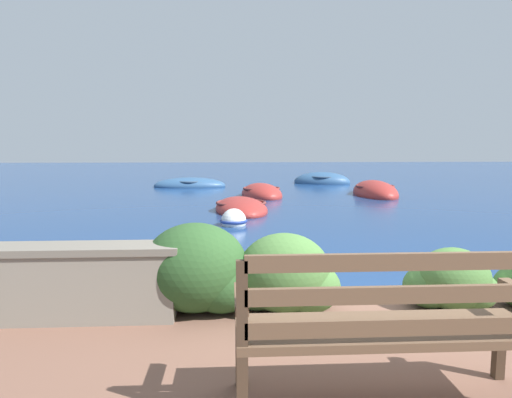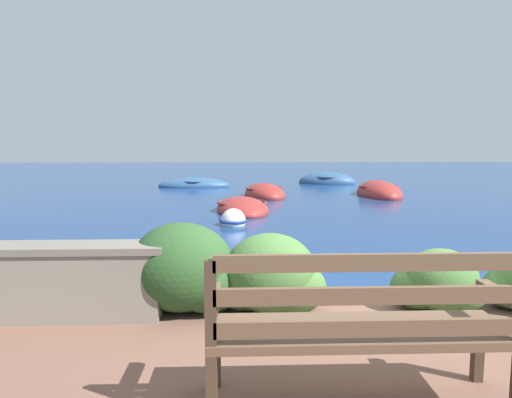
% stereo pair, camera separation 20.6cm
% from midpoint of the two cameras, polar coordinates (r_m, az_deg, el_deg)
% --- Properties ---
extents(ground_plane, '(80.00, 80.00, 0.00)m').
position_cam_midpoint_polar(ground_plane, '(4.76, 12.49, -14.27)').
color(ground_plane, navy).
extents(park_bench, '(1.71, 0.48, 0.93)m').
position_cam_midpoint_polar(park_bench, '(2.71, 15.16, -14.92)').
color(park_bench, '#433123').
rests_on(park_bench, patio_terrace).
extents(stone_wall, '(1.80, 0.39, 0.64)m').
position_cam_midpoint_polar(stone_wall, '(4.24, -22.06, -9.47)').
color(stone_wall, gray).
rests_on(stone_wall, patio_terrace).
extents(hedge_clump_far_left, '(0.71, 0.51, 0.48)m').
position_cam_midpoint_polar(hedge_clump_far_left, '(4.50, -24.32, -10.20)').
color(hedge_clump_far_left, '#2D5628').
rests_on(hedge_clump_far_left, patio_terrace).
extents(hedge_clump_left, '(1.16, 0.84, 0.79)m').
position_cam_midpoint_polar(hedge_clump_left, '(4.16, -8.08, -9.07)').
color(hedge_clump_left, '#284C23').
rests_on(hedge_clump_left, patio_terrace).
extents(hedge_clump_centre, '(1.03, 0.74, 0.70)m').
position_cam_midpoint_polar(hedge_clump_centre, '(4.11, 3.02, -9.79)').
color(hedge_clump_centre, '#426B33').
rests_on(hedge_clump_centre, patio_terrace).
extents(hedge_clump_right, '(0.82, 0.59, 0.56)m').
position_cam_midpoint_polar(hedge_clump_right, '(4.49, 23.13, -9.70)').
color(hedge_clump_right, '#426B33').
rests_on(hedge_clump_right, patio_terrace).
extents(rowboat_nearest, '(1.62, 2.66, 0.62)m').
position_cam_midpoint_polar(rowboat_nearest, '(11.70, -1.21, -1.25)').
color(rowboat_nearest, '#9E2D28').
rests_on(rowboat_nearest, ground_plane).
extents(rowboat_mid, '(1.69, 2.54, 0.76)m').
position_cam_midpoint_polar(rowboat_mid, '(15.03, 1.47, 0.58)').
color(rowboat_mid, '#9E2D28').
rests_on(rowboat_mid, ground_plane).
extents(rowboat_far, '(1.36, 3.03, 0.87)m').
position_cam_midpoint_polar(rowboat_far, '(15.92, 15.45, 0.70)').
color(rowboat_far, '#9E2D28').
rests_on(rowboat_far, ground_plane).
extents(rowboat_outer, '(2.89, 1.15, 0.68)m').
position_cam_midpoint_polar(rowboat_outer, '(18.56, -7.42, 1.68)').
color(rowboat_outer, '#2D517A').
rests_on(rowboat_outer, ground_plane).
extents(rowboat_distant, '(2.67, 1.80, 0.88)m').
position_cam_midpoint_polar(rowboat_distant, '(20.21, 9.12, 2.12)').
color(rowboat_distant, '#2D517A').
rests_on(rowboat_distant, ground_plane).
extents(mooring_buoy, '(0.59, 0.59, 0.53)m').
position_cam_midpoint_polar(mooring_buoy, '(9.66, -2.25, -2.75)').
color(mooring_buoy, white).
rests_on(mooring_buoy, ground_plane).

